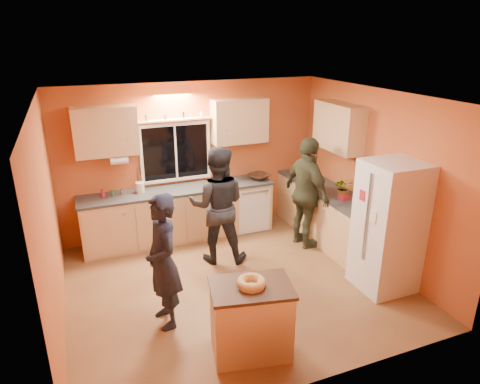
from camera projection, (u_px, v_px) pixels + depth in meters
name	position (u px, v px, depth m)	size (l,w,h in m)	color
ground	(235.00, 283.00, 6.05)	(4.50, 4.50, 0.00)	brown
room_shell	(232.00, 165.00, 5.89)	(4.54, 4.04, 2.61)	#BE6230
back_counter	(200.00, 211.00, 7.38)	(4.23, 0.62, 0.90)	tan
right_counter	(335.00, 220.00, 7.01)	(0.62, 1.84, 0.90)	tan
refrigerator	(389.00, 227.00, 5.70)	(0.72, 0.70, 1.80)	silver
island	(251.00, 319.00, 4.62)	(0.97, 0.75, 0.84)	tan
bundt_pastry	(251.00, 282.00, 4.46)	(0.31, 0.31, 0.09)	tan
person_left	(163.00, 262.00, 4.96)	(0.61, 0.40, 1.66)	black
person_center	(218.00, 205.00, 6.40)	(0.88, 0.68, 1.81)	black
person_right	(307.00, 193.00, 6.85)	(1.07, 0.45, 1.83)	#313421
mixing_bowl	(259.00, 177.00, 7.56)	(0.36, 0.36, 0.09)	black
utensil_crock	(140.00, 187.00, 6.91)	(0.14, 0.14, 0.17)	beige
potted_plant	(343.00, 187.00, 6.67)	(0.30, 0.26, 0.33)	gray
red_box	(344.00, 197.00, 6.65)	(0.16, 0.12, 0.07)	#B51B28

